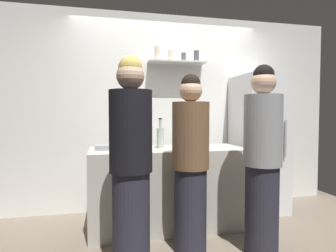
{
  "coord_description": "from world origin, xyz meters",
  "views": [
    {
      "loc": [
        -0.81,
        -2.51,
        1.28
      ],
      "look_at": [
        -0.13,
        0.53,
        1.14
      ],
      "focal_mm": 29.94,
      "sensor_mm": 36.0,
      "label": 1
    }
  ],
  "objects_px": {
    "utensil_holder": "(204,141)",
    "person_blonde": "(131,166)",
    "wine_bottle_green_glass": "(147,138)",
    "person_grey_hoodie": "(262,160)",
    "wine_bottle_pale_glass": "(160,137)",
    "water_bottle_plastic": "(136,138)",
    "refrigerator": "(258,143)",
    "baking_pan": "(111,147)",
    "person_brown_jacket": "(190,164)"
  },
  "relations": [
    {
      "from": "refrigerator",
      "to": "baking_pan",
      "type": "bearing_deg",
      "value": -172.16
    },
    {
      "from": "person_brown_jacket",
      "to": "person_grey_hoodie",
      "type": "bearing_deg",
      "value": -168.94
    },
    {
      "from": "wine_bottle_green_glass",
      "to": "baking_pan",
      "type": "bearing_deg",
      "value": -179.12
    },
    {
      "from": "wine_bottle_green_glass",
      "to": "person_blonde",
      "type": "relative_size",
      "value": 0.18
    },
    {
      "from": "refrigerator",
      "to": "wine_bottle_pale_glass",
      "type": "distance_m",
      "value": 1.42
    },
    {
      "from": "wine_bottle_green_glass",
      "to": "person_brown_jacket",
      "type": "relative_size",
      "value": 0.19
    },
    {
      "from": "utensil_holder",
      "to": "person_grey_hoodie",
      "type": "relative_size",
      "value": 0.13
    },
    {
      "from": "baking_pan",
      "to": "wine_bottle_pale_glass",
      "type": "height_order",
      "value": "wine_bottle_pale_glass"
    },
    {
      "from": "wine_bottle_green_glass",
      "to": "person_brown_jacket",
      "type": "xyz_separation_m",
      "value": [
        0.31,
        -0.64,
        -0.2
      ]
    },
    {
      "from": "utensil_holder",
      "to": "wine_bottle_green_glass",
      "type": "relative_size",
      "value": 0.69
    },
    {
      "from": "baking_pan",
      "to": "wine_bottle_green_glass",
      "type": "distance_m",
      "value": 0.4
    },
    {
      "from": "baking_pan",
      "to": "person_blonde",
      "type": "bearing_deg",
      "value": -81.01
    },
    {
      "from": "wine_bottle_pale_glass",
      "to": "person_brown_jacket",
      "type": "height_order",
      "value": "person_brown_jacket"
    },
    {
      "from": "baking_pan",
      "to": "person_brown_jacket",
      "type": "bearing_deg",
      "value": -42.02
    },
    {
      "from": "refrigerator",
      "to": "wine_bottle_green_glass",
      "type": "xyz_separation_m",
      "value": [
        -1.53,
        -0.26,
        0.12
      ]
    },
    {
      "from": "water_bottle_plastic",
      "to": "person_blonde",
      "type": "relative_size",
      "value": 0.14
    },
    {
      "from": "refrigerator",
      "to": "water_bottle_plastic",
      "type": "distance_m",
      "value": 1.65
    },
    {
      "from": "person_grey_hoodie",
      "to": "person_blonde",
      "type": "bearing_deg",
      "value": -102.84
    },
    {
      "from": "wine_bottle_pale_glass",
      "to": "baking_pan",
      "type": "bearing_deg",
      "value": 177.34
    },
    {
      "from": "wine_bottle_green_glass",
      "to": "person_blonde",
      "type": "height_order",
      "value": "person_blonde"
    },
    {
      "from": "refrigerator",
      "to": "wine_bottle_pale_glass",
      "type": "bearing_deg",
      "value": -168.17
    },
    {
      "from": "utensil_holder",
      "to": "wine_bottle_pale_glass",
      "type": "bearing_deg",
      "value": -160.42
    },
    {
      "from": "person_blonde",
      "to": "baking_pan",
      "type": "bearing_deg",
      "value": 84.23
    },
    {
      "from": "utensil_holder",
      "to": "person_blonde",
      "type": "relative_size",
      "value": 0.13
    },
    {
      "from": "baking_pan",
      "to": "person_grey_hoodie",
      "type": "relative_size",
      "value": 0.2
    },
    {
      "from": "wine_bottle_green_glass",
      "to": "person_blonde",
      "type": "xyz_separation_m",
      "value": [
        -0.25,
        -0.88,
        -0.14
      ]
    },
    {
      "from": "person_grey_hoodie",
      "to": "wine_bottle_green_glass",
      "type": "bearing_deg",
      "value": -146.83
    },
    {
      "from": "wine_bottle_green_glass",
      "to": "person_grey_hoodie",
      "type": "bearing_deg",
      "value": -41.44
    },
    {
      "from": "baking_pan",
      "to": "person_blonde",
      "type": "relative_size",
      "value": 0.2
    },
    {
      "from": "refrigerator",
      "to": "baking_pan",
      "type": "distance_m",
      "value": 1.94
    },
    {
      "from": "person_blonde",
      "to": "person_grey_hoodie",
      "type": "relative_size",
      "value": 1.01
    },
    {
      "from": "baking_pan",
      "to": "person_blonde",
      "type": "xyz_separation_m",
      "value": [
        0.14,
        -0.87,
        -0.05
      ]
    },
    {
      "from": "utensil_holder",
      "to": "water_bottle_plastic",
      "type": "xyz_separation_m",
      "value": [
        -0.84,
        -0.06,
        0.06
      ]
    },
    {
      "from": "wine_bottle_pale_glass",
      "to": "wine_bottle_green_glass",
      "type": "bearing_deg",
      "value": 168.0
    },
    {
      "from": "water_bottle_plastic",
      "to": "wine_bottle_pale_glass",
      "type": "bearing_deg",
      "value": -30.43
    },
    {
      "from": "baking_pan",
      "to": "water_bottle_plastic",
      "type": "bearing_deg",
      "value": 23.96
    },
    {
      "from": "person_brown_jacket",
      "to": "utensil_holder",
      "type": "bearing_deg",
      "value": -89.68
    },
    {
      "from": "wine_bottle_pale_glass",
      "to": "person_grey_hoodie",
      "type": "xyz_separation_m",
      "value": [
        0.79,
        -0.79,
        -0.16
      ]
    },
    {
      "from": "baking_pan",
      "to": "wine_bottle_pale_glass",
      "type": "distance_m",
      "value": 0.55
    },
    {
      "from": "baking_pan",
      "to": "wine_bottle_pale_glass",
      "type": "bearing_deg",
      "value": -2.66
    },
    {
      "from": "refrigerator",
      "to": "utensil_holder",
      "type": "distance_m",
      "value": 0.8
    },
    {
      "from": "baking_pan",
      "to": "refrigerator",
      "type": "bearing_deg",
      "value": 7.84
    },
    {
      "from": "refrigerator",
      "to": "utensil_holder",
      "type": "xyz_separation_m",
      "value": [
        -0.8,
        -0.08,
        0.06
      ]
    },
    {
      "from": "person_blonde",
      "to": "person_grey_hoodie",
      "type": "xyz_separation_m",
      "value": [
        1.19,
        0.05,
        -0.01
      ]
    },
    {
      "from": "wine_bottle_pale_glass",
      "to": "water_bottle_plastic",
      "type": "height_order",
      "value": "wine_bottle_pale_glass"
    },
    {
      "from": "utensil_holder",
      "to": "refrigerator",
      "type": "bearing_deg",
      "value": 5.81
    },
    {
      "from": "refrigerator",
      "to": "person_brown_jacket",
      "type": "bearing_deg",
      "value": -143.55
    },
    {
      "from": "wine_bottle_pale_glass",
      "to": "person_blonde",
      "type": "height_order",
      "value": "person_blonde"
    },
    {
      "from": "wine_bottle_green_glass",
      "to": "person_blonde",
      "type": "bearing_deg",
      "value": -106.14
    },
    {
      "from": "person_brown_jacket",
      "to": "wine_bottle_green_glass",
      "type": "bearing_deg",
      "value": -36.48
    }
  ]
}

